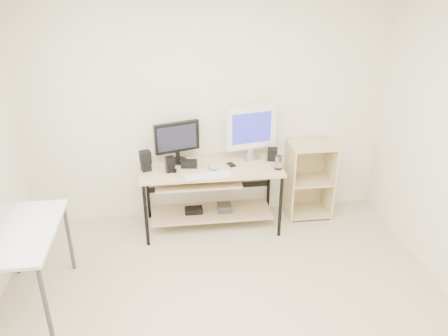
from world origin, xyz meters
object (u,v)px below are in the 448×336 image
at_px(side_table, 20,239).
at_px(audio_controller, 170,164).
at_px(white_imac, 251,129).
at_px(black_monitor, 177,140).
at_px(desk, 209,184).
at_px(shelf_unit, 308,178).

relative_size(side_table, audio_controller, 5.69).
height_order(side_table, white_imac, white_imac).
bearing_deg(audio_controller, side_table, -162.50).
bearing_deg(white_imac, black_monitor, 166.15).
distance_m(desk, audio_controller, 0.52).
bearing_deg(side_table, desk, 32.65).
bearing_deg(white_imac, audio_controller, -177.59).
xyz_separation_m(side_table, audio_controller, (1.24, 0.96, 0.17)).
distance_m(shelf_unit, audio_controller, 1.65).
distance_m(side_table, audio_controller, 1.58).
relative_size(black_monitor, white_imac, 0.80).
bearing_deg(side_table, black_monitor, 42.48).
xyz_separation_m(shelf_unit, white_imac, (-0.70, -0.02, 0.65)).
relative_size(side_table, black_monitor, 2.06).
relative_size(desk, white_imac, 2.47).
xyz_separation_m(black_monitor, audio_controller, (-0.09, -0.26, -0.17)).
height_order(shelf_unit, audio_controller, audio_controller).
bearing_deg(desk, audio_controller, -166.74).
distance_m(shelf_unit, white_imac, 0.95).
xyz_separation_m(side_table, shelf_unit, (2.83, 1.22, -0.22)).
bearing_deg(side_table, shelf_unit, 23.33).
height_order(desk, shelf_unit, shelf_unit).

